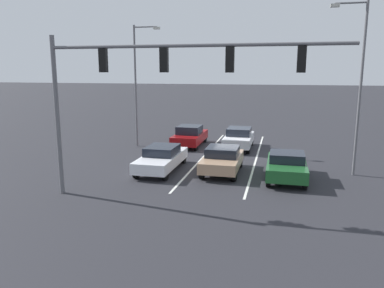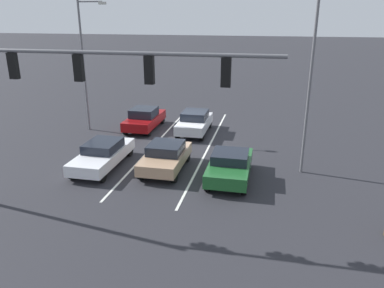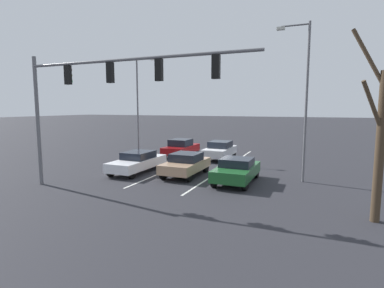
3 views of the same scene
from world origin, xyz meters
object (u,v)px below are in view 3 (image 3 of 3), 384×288
object	(u,v)px
street_lamp_left_shoulder	(303,93)
bare_tree_near	(380,135)
traffic_signal_gantry	(99,86)
street_lamp_right_shoulder	(139,100)
car_silver_midlane_second	(220,150)
car_maroon_rightlane_second	(181,148)
car_white_rightlane_front	(138,161)
car_darkgreen_leftlane_front	(237,170)
car_tan_midlane_front	(186,164)

from	to	relation	value
street_lamp_left_shoulder	bare_tree_near	xyz separation A→B (m)	(-2.92, 5.31, -1.80)
traffic_signal_gantry	street_lamp_right_shoulder	xyz separation A→B (m)	(4.67, -10.81, -0.36)
street_lamp_left_shoulder	car_silver_midlane_second	bearing A→B (deg)	-39.60
car_silver_midlane_second	traffic_signal_gantry	distance (m)	12.68
street_lamp_left_shoulder	bare_tree_near	world-z (taller)	street_lamp_left_shoulder
car_maroon_rightlane_second	bare_tree_near	distance (m)	17.20
car_silver_midlane_second	car_maroon_rightlane_second	bearing A→B (deg)	-3.08
traffic_signal_gantry	street_lamp_left_shoulder	bearing A→B (deg)	-145.44
car_maroon_rightlane_second	traffic_signal_gantry	distance (m)	12.68
car_white_rightlane_front	car_darkgreen_leftlane_front	bearing A→B (deg)	178.29
car_white_rightlane_front	street_lamp_left_shoulder	xyz separation A→B (m)	(-10.04, -1.41, 4.35)
car_tan_midlane_front	traffic_signal_gantry	size ratio (longest dim) A/B	0.33
street_lamp_right_shoulder	bare_tree_near	world-z (taller)	street_lamp_right_shoulder
car_darkgreen_leftlane_front	bare_tree_near	distance (m)	7.67
car_tan_midlane_front	traffic_signal_gantry	bearing A→B (deg)	65.42
bare_tree_near	car_white_rightlane_front	bearing A→B (deg)	-16.77
street_lamp_right_shoulder	car_darkgreen_leftlane_front	bearing A→B (deg)	149.10
car_darkgreen_leftlane_front	street_lamp_left_shoulder	distance (m)	5.67
car_white_rightlane_front	traffic_signal_gantry	bearing A→B (deg)	102.16
traffic_signal_gantry	bare_tree_near	xyz separation A→B (m)	(-11.93, -0.89, -2.00)
car_white_rightlane_front	car_silver_midlane_second	xyz separation A→B (m)	(-3.52, -6.80, 0.08)
car_white_rightlane_front	traffic_signal_gantry	xyz separation A→B (m)	(-1.03, 4.80, 4.56)
car_tan_midlane_front	street_lamp_right_shoulder	size ratio (longest dim) A/B	0.47
traffic_signal_gantry	street_lamp_left_shoulder	world-z (taller)	street_lamp_left_shoulder
car_tan_midlane_front	traffic_signal_gantry	distance (m)	7.18
car_maroon_rightlane_second	traffic_signal_gantry	xyz separation A→B (m)	(-1.14, 11.80, 4.51)
car_white_rightlane_front	traffic_signal_gantry	world-z (taller)	traffic_signal_gantry
car_maroon_rightlane_second	street_lamp_left_shoulder	world-z (taller)	street_lamp_left_shoulder
car_maroon_rightlane_second	car_silver_midlane_second	bearing A→B (deg)	176.92
street_lamp_right_shoulder	street_lamp_left_shoulder	xyz separation A→B (m)	(-13.68, 4.60, 0.15)
street_lamp_right_shoulder	car_maroon_rightlane_second	bearing A→B (deg)	-164.35
street_lamp_right_shoulder	bare_tree_near	xyz separation A→B (m)	(-16.60, 9.91, -1.64)
car_silver_midlane_second	car_maroon_rightlane_second	world-z (taller)	car_maroon_rightlane_second
car_darkgreen_leftlane_front	car_silver_midlane_second	size ratio (longest dim) A/B	1.01
car_darkgreen_leftlane_front	car_tan_midlane_front	xyz separation A→B (m)	(3.38, -0.48, 0.02)
traffic_signal_gantry	bare_tree_near	bearing A→B (deg)	-175.71
car_maroon_rightlane_second	car_darkgreen_leftlane_front	bearing A→B (deg)	133.54
car_tan_midlane_front	car_darkgreen_leftlane_front	bearing A→B (deg)	171.99
car_white_rightlane_front	bare_tree_near	distance (m)	13.78
car_white_rightlane_front	traffic_signal_gantry	size ratio (longest dim) A/B	0.39
car_silver_midlane_second	bare_tree_near	size ratio (longest dim) A/B	0.58
car_white_rightlane_front	street_lamp_right_shoulder	xyz separation A→B (m)	(3.64, -6.01, 4.20)
car_darkgreen_leftlane_front	car_maroon_rightlane_second	size ratio (longest dim) A/B	0.98
traffic_signal_gantry	car_maroon_rightlane_second	bearing A→B (deg)	-84.49
car_silver_midlane_second	street_lamp_left_shoulder	xyz separation A→B (m)	(-6.52, 5.39, 4.27)
car_tan_midlane_front	car_white_rightlane_front	bearing A→B (deg)	4.67
car_white_rightlane_front	street_lamp_left_shoulder	bearing A→B (deg)	-172.03
car_white_rightlane_front	car_silver_midlane_second	distance (m)	7.66
car_darkgreen_leftlane_front	street_lamp_left_shoulder	xyz separation A→B (m)	(-3.31, -1.61, 4.32)
car_white_rightlane_front	car_maroon_rightlane_second	world-z (taller)	car_maroon_rightlane_second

